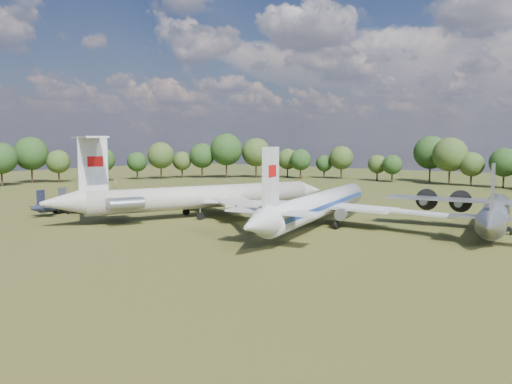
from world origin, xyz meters
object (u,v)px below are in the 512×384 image
Objects in this scene: person_on_il62 at (116,184)px; small_prop_northwest at (86,203)px; an12_transport at (495,217)px; small_prop_west at (63,207)px; tu104_jet at (319,210)px; il62_airliner at (204,201)px.

small_prop_northwest is at bearing -6.62° from person_on_il62.
small_prop_west is at bearing -167.43° from an12_transport.
small_prop_northwest is (-2.23, 6.18, -0.08)m from small_prop_west.
person_on_il62 is (16.29, -1.43, 4.84)m from small_prop_west.
person_on_il62 reaches higher than an12_transport.
small_prop_west is (-42.29, -14.47, -1.37)m from tu104_jet.
person_on_il62 is at bearing -90.00° from il62_airliner.
small_prop_northwest is (-24.46, -5.55, -1.52)m from il62_airliner.
il62_airliner is at bearing -171.42° from an12_transport.
small_prop_northwest is 8.82× the size of person_on_il62.
person_on_il62 is at bearing -159.88° from an12_transport.
tu104_jet is 23.93m from an12_transport.
small_prop_west is at bearing 10.69° from person_on_il62.
il62_airliner reaches higher than tu104_jet.
small_prop_northwest is 20.62m from person_on_il62.
small_prop_northwest is at bearing 94.67° from small_prop_west.
tu104_jet is at bearing 3.70° from small_prop_west.
person_on_il62 is at bearing -20.21° from small_prop_west.
person_on_il62 is (-5.94, -13.16, 3.39)m from il62_airliner.
an12_transport is 68.57m from small_prop_west.
tu104_jet is 3.24× the size of small_prop_west.
an12_transport is at bearing 5.66° from small_prop_west.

